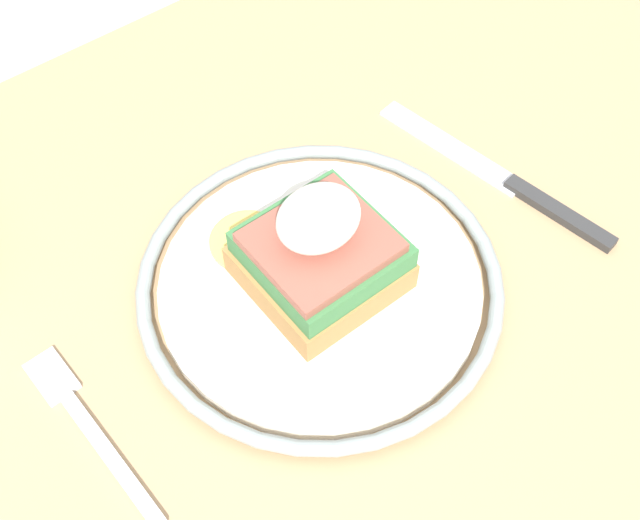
{
  "coord_description": "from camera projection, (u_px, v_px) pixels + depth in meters",
  "views": [
    {
      "loc": [
        -0.17,
        -0.18,
        1.2
      ],
      "look_at": [
        0.01,
        0.05,
        0.78
      ],
      "focal_mm": 45.0,
      "sensor_mm": 36.0,
      "label": 1
    }
  ],
  "objects": [
    {
      "name": "dining_table",
      "position": [
        348.0,
        427.0,
        0.62
      ],
      "size": [
        0.99,
        0.75,
        0.75
      ],
      "color": "tan",
      "rests_on": "ground_plane"
    },
    {
      "name": "plate",
      "position": [
        320.0,
        283.0,
        0.54
      ],
      "size": [
        0.25,
        0.25,
        0.02
      ],
      "color": "silver",
      "rests_on": "dining_table"
    },
    {
      "name": "fork",
      "position": [
        88.0,
        426.0,
        0.49
      ],
      "size": [
        0.02,
        0.14,
        0.0
      ],
      "color": "silver",
      "rests_on": "dining_table"
    },
    {
      "name": "knife",
      "position": [
        511.0,
        184.0,
        0.6
      ],
      "size": [
        0.05,
        0.21,
        0.01
      ],
      "color": "#2D2D2D",
      "rests_on": "dining_table"
    },
    {
      "name": "sandwich",
      "position": [
        319.0,
        251.0,
        0.51
      ],
      "size": [
        0.09,
        0.13,
        0.08
      ],
      "color": "#9E703D",
      "rests_on": "plate"
    }
  ]
}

